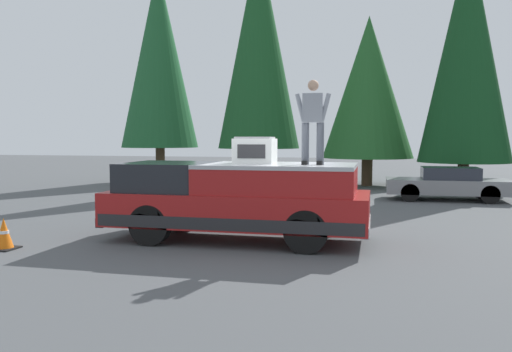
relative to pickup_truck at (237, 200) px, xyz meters
The scene contains 10 objects.
ground_plane 1.08m from the pickup_truck, 72.15° to the right, with size 90.00×90.00×0.00m, color #4C4F51.
pickup_truck is the anchor object (origin of this frame).
compressor_unit 1.12m from the pickup_truck, 75.97° to the right, with size 0.65×0.84×0.56m.
person_on_truck_bed 2.33m from the pickup_truck, 94.45° to the right, with size 0.29×0.72×1.69m.
parked_car_grey 10.00m from the pickup_truck, 31.96° to the right, with size 1.64×4.10×1.16m.
traffic_cone 4.67m from the pickup_truck, 113.78° to the left, with size 0.47×0.47×0.62m.
conifer_left 13.95m from the pickup_truck, 28.54° to the right, with size 3.60×3.60×10.12m.
conifer_center_left 14.10m from the pickup_truck, 10.33° to the right, with size 4.07×4.07×7.61m.
conifer_center_right 13.64m from the pickup_truck, 10.86° to the left, with size 3.67×3.67×11.01m.
conifer_right 15.84m from the pickup_truck, 29.92° to the left, with size 3.71×3.71×10.40m.
Camera 1 is at (-10.63, -2.27, 2.20)m, focal length 36.05 mm.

